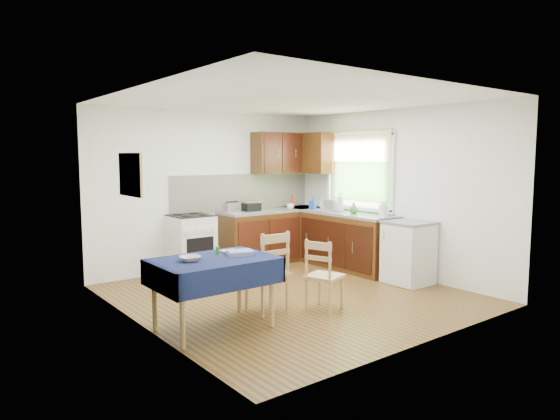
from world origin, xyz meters
TOP-DOWN VIEW (x-y plane):
  - floor at (0.00, 0.00)m, footprint 4.20×4.20m
  - ceiling at (0.00, 0.00)m, footprint 4.00×4.20m
  - wall_back at (0.00, 2.10)m, footprint 4.00×0.02m
  - wall_front at (0.00, -2.10)m, footprint 4.00×0.02m
  - wall_left at (-2.00, 0.00)m, footprint 0.02×4.20m
  - wall_right at (2.00, 0.00)m, footprint 0.02×4.20m
  - base_cabinets at (1.36, 1.26)m, footprint 1.90×2.30m
  - worktop_back at (1.05, 1.80)m, footprint 1.90×0.60m
  - worktop_right at (1.70, 0.65)m, footprint 0.60×1.70m
  - worktop_corner at (1.70, 1.80)m, footprint 0.60×0.60m
  - splashback at (0.65, 2.08)m, footprint 2.70×0.02m
  - upper_cabinets at (1.52, 1.80)m, footprint 1.20×0.85m
  - stove at (-0.50, 1.80)m, footprint 0.60×0.61m
  - window at (1.97, 0.70)m, footprint 0.04×1.48m
  - fridge at (1.70, -0.55)m, footprint 0.58×0.60m
  - corkboard at (-1.97, 0.30)m, footprint 0.04×0.62m
  - dining_table at (-1.43, -0.51)m, footprint 1.24×0.84m
  - chair_far at (-0.65, -0.42)m, footprint 0.43×0.43m
  - chair_near at (-0.12, -0.76)m, footprint 0.48×0.48m
  - toaster at (0.22, 1.77)m, footprint 0.24×0.15m
  - sandwich_press at (0.62, 1.84)m, footprint 0.28×0.25m
  - sauce_bottle at (1.45, 1.75)m, footprint 0.05×0.05m
  - yellow_packet at (0.81, 1.94)m, footprint 0.14×0.12m
  - dish_rack at (1.62, 1.03)m, footprint 0.43×0.33m
  - kettle at (1.67, -0.10)m, footprint 0.14×0.14m
  - cup at (1.31, 1.65)m, footprint 0.14×0.14m
  - soap_bottle_a at (1.69, 0.84)m, footprint 0.17×0.17m
  - soap_bottle_b at (1.60, 1.40)m, footprint 0.12×0.12m
  - soap_bottle_c at (1.71, 0.54)m, footprint 0.18×0.18m
  - plate_bowl at (-1.68, -0.48)m, footprint 0.25×0.25m
  - book at (-1.20, -0.36)m, footprint 0.17×0.24m
  - spice_jar at (-1.29, -0.36)m, footprint 0.04×0.04m
  - tea_towel at (-1.12, -0.53)m, footprint 0.32×0.28m

SIDE VIEW (x-z plane):
  - floor at x=0.00m, z-range 0.00..0.00m
  - base_cabinets at x=1.36m, z-range 0.00..0.86m
  - fridge at x=1.70m, z-range 0.00..0.88m
  - chair_near at x=-0.12m, z-range 0.02..0.87m
  - stove at x=-0.50m, z-range 0.00..0.92m
  - chair_far at x=-0.65m, z-range 0.03..0.98m
  - dining_table at x=-1.43m, z-range 0.27..1.02m
  - book at x=-1.20m, z-range 0.75..0.77m
  - tea_towel at x=-1.12m, z-range 0.75..0.80m
  - plate_bowl at x=-1.68m, z-range 0.75..0.80m
  - spice_jar at x=-1.29m, z-range 0.75..0.84m
  - worktop_back at x=1.05m, z-range 0.86..0.90m
  - worktop_right at x=1.70m, z-range 0.86..0.90m
  - worktop_corner at x=1.70m, z-range 0.86..0.90m
  - dish_rack at x=1.62m, z-range 0.82..1.03m
  - cup at x=1.31m, z-range 0.90..0.99m
  - yellow_packet at x=0.81m, z-range 0.90..1.06m
  - sandwich_press at x=0.62m, z-range 0.90..1.06m
  - toaster at x=0.22m, z-range 0.89..1.08m
  - soap_bottle_c at x=1.71m, z-range 0.90..1.07m
  - soap_bottle_b at x=1.60m, z-range 0.90..1.11m
  - kettle at x=1.67m, z-range 0.89..1.13m
  - sauce_bottle at x=1.45m, z-range 0.90..1.12m
  - soap_bottle_a at x=1.69m, z-range 0.90..1.21m
  - splashback at x=0.65m, z-range 0.90..1.50m
  - wall_back at x=0.00m, z-range 0.00..2.50m
  - wall_front at x=0.00m, z-range 0.00..2.50m
  - wall_left at x=-2.00m, z-range 0.00..2.50m
  - wall_right at x=2.00m, z-range 0.00..2.50m
  - corkboard at x=-1.97m, z-range 1.36..1.83m
  - window at x=1.97m, z-range 1.02..2.28m
  - upper_cabinets at x=1.52m, z-range 1.50..2.20m
  - ceiling at x=0.00m, z-range 2.49..2.51m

